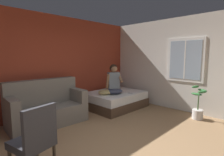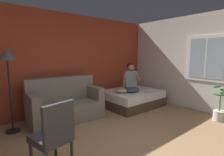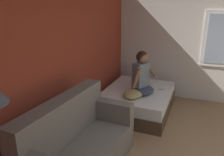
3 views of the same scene
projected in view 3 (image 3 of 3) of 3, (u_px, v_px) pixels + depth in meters
wall_back_accent at (39, 68)px, 3.01m from camera, size 11.12×0.16×2.70m
bed at (137, 100)px, 4.73m from camera, size 1.72×1.37×0.48m
couch at (78, 146)px, 2.90m from camera, size 1.73×0.89×1.04m
person_seated at (142, 77)px, 4.33m from camera, size 0.66×0.62×0.88m
throw_pillow at (133, 94)px, 4.25m from camera, size 0.51×0.39×0.14m
cell_phone at (161, 90)px, 4.63m from camera, size 0.14×0.16×0.01m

